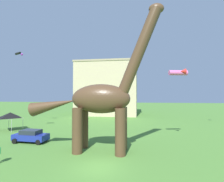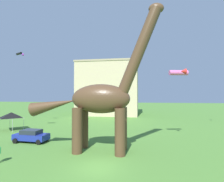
% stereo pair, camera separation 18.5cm
% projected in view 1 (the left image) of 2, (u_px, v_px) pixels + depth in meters
% --- Properties ---
extents(ground_plane, '(240.00, 240.00, 0.00)m').
position_uv_depth(ground_plane, '(98.00, 167.00, 14.14)').
color(ground_plane, '#4C7F33').
extents(dinosaur_sculpture, '(14.57, 3.09, 15.22)m').
position_uv_depth(dinosaur_sculpture, '(100.00, 99.00, 18.35)').
color(dinosaur_sculpture, '#513823').
rests_on(dinosaur_sculpture, ground_plane).
extents(parked_sedan_left, '(4.28, 2.03, 1.55)m').
position_uv_depth(parked_sedan_left, '(31.00, 136.00, 21.62)').
color(parked_sedan_left, navy).
rests_on(parked_sedan_left, ground_plane).
extents(festival_canopy_tent, '(3.15, 3.15, 3.00)m').
position_uv_depth(festival_canopy_tent, '(10.00, 115.00, 28.82)').
color(festival_canopy_tent, '#B2B2B7').
rests_on(festival_canopy_tent, ground_plane).
extents(kite_trailing, '(2.50, 2.30, 0.71)m').
position_uv_depth(kite_trailing, '(179.00, 72.00, 22.52)').
color(kite_trailing, pink).
extents(kite_far_left, '(1.55, 1.54, 0.44)m').
position_uv_depth(kite_far_left, '(19.00, 54.00, 32.99)').
color(kite_far_left, black).
extents(background_building_block, '(17.76, 12.93, 15.68)m').
position_uv_depth(background_building_block, '(108.00, 89.00, 53.07)').
color(background_building_block, '#CCB78E').
rests_on(background_building_block, ground_plane).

